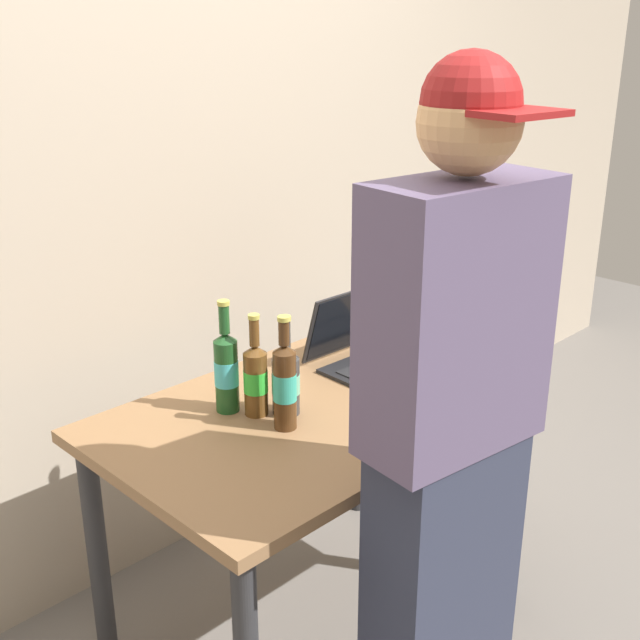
# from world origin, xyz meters

# --- Properties ---
(ground_plane) EXTENTS (8.00, 8.00, 0.00)m
(ground_plane) POSITION_xyz_m (0.00, 0.00, 0.00)
(ground_plane) COLOR slate
(ground_plane) RESTS_ON ground
(desk) EXTENTS (1.21, 0.77, 0.75)m
(desk) POSITION_xyz_m (0.00, 0.00, 0.64)
(desk) COLOR olive
(desk) RESTS_ON ground
(laptop) EXTENTS (0.32, 0.29, 0.23)m
(laptop) POSITION_xyz_m (0.31, 0.10, 0.80)
(laptop) COLOR black
(laptop) RESTS_ON desk
(beer_bottle_amber) EXTENTS (0.07, 0.07, 0.29)m
(beer_bottle_amber) POSITION_xyz_m (-0.16, 0.08, 0.85)
(beer_bottle_amber) COLOR brown
(beer_bottle_amber) RESTS_ON desk
(beer_bottle_green) EXTENTS (0.07, 0.07, 0.32)m
(beer_bottle_green) POSITION_xyz_m (-0.20, 0.15, 0.87)
(beer_bottle_green) COLOR #1E5123
(beer_bottle_green) RESTS_ON desk
(beer_bottle_brown) EXTENTS (0.08, 0.08, 0.28)m
(beer_bottle_brown) POSITION_xyz_m (-0.09, 0.02, 0.85)
(beer_bottle_brown) COLOR #333333
(beer_bottle_brown) RESTS_ON desk
(beer_bottle_dark) EXTENTS (0.06, 0.06, 0.31)m
(beer_bottle_dark) POSITION_xyz_m (-0.15, -0.04, 0.87)
(beer_bottle_dark) COLOR #472B14
(beer_bottle_dark) RESTS_ON desk
(person_figure) EXTENTS (0.42, 0.30, 1.71)m
(person_figure) POSITION_xyz_m (-0.16, -0.56, 0.88)
(person_figure) COLOR #2D3347
(person_figure) RESTS_ON ground
(back_wall) EXTENTS (6.00, 0.10, 2.60)m
(back_wall) POSITION_xyz_m (0.00, 0.69, 1.30)
(back_wall) COLOR tan
(back_wall) RESTS_ON ground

